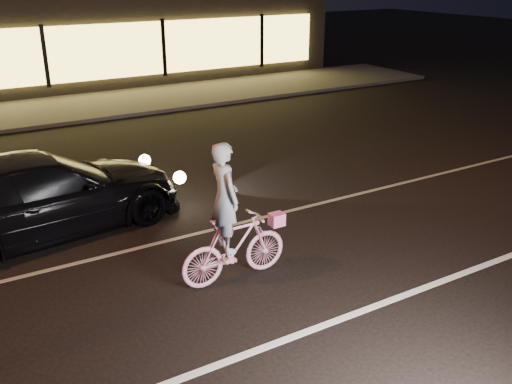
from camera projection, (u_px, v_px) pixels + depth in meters
ground at (262, 279)px, 8.94m from camera, size 90.00×90.00×0.00m
lane_stripe_near at (319, 327)px, 7.74m from camera, size 60.00×0.12×0.01m
lane_stripe_far at (206, 231)px, 10.54m from camera, size 60.00×0.10×0.01m
sidewalk at (63, 109)px, 19.30m from camera, size 30.00×4.00×0.12m
storefront at (21, 30)px, 23.30m from camera, size 25.40×8.42×4.20m
cyclist at (232, 233)px, 8.64m from camera, size 1.79×0.62×2.25m
sedan at (41, 195)px, 10.23m from camera, size 5.46×2.89×1.51m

